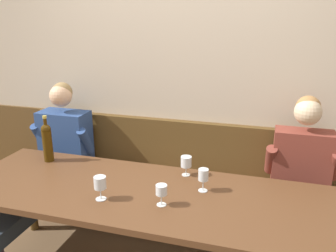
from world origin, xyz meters
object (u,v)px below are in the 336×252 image
(person_center_right_seat, at_px, (43,169))
(wine_glass_center_rear, at_px, (100,183))
(wall_bench, at_px, (171,199))
(wine_glass_near_bucket, at_px, (161,191))
(dining_table, at_px, (140,200))
(wine_bottle_clear_water, at_px, (47,141))
(person_left_seat, at_px, (303,208))
(wine_glass_mid_left, at_px, (186,163))
(wine_glass_left_end, at_px, (203,176))

(person_center_right_seat, distance_m, wine_glass_center_rear, 0.97)
(wall_bench, height_order, wine_glass_near_bucket, wall_bench)
(dining_table, xyz_separation_m, wine_glass_near_bucket, (0.19, -0.13, 0.16))
(wine_bottle_clear_water, xyz_separation_m, wine_glass_center_rear, (0.66, -0.43, -0.05))
(person_left_seat, distance_m, wine_glass_near_bucket, 0.97)
(wall_bench, xyz_separation_m, person_center_right_seat, (-0.99, -0.38, 0.32))
(dining_table, bearing_deg, wine_bottle_clear_water, 163.33)
(wall_bench, xyz_separation_m, wine_glass_mid_left, (0.23, -0.41, 0.55))
(wine_glass_near_bucket, bearing_deg, wine_glass_mid_left, 84.28)
(wall_bench, height_order, wine_glass_mid_left, wall_bench)
(dining_table, xyz_separation_m, person_center_right_seat, (-0.99, 0.34, -0.06))
(wine_glass_left_end, xyz_separation_m, wine_glass_mid_left, (-0.16, 0.19, -0.01))
(wall_bench, height_order, person_center_right_seat, person_center_right_seat)
(dining_table, height_order, wine_glass_center_rear, wine_glass_center_rear)
(wine_glass_center_rear, relative_size, wine_glass_near_bucket, 1.15)
(person_left_seat, xyz_separation_m, wine_glass_left_end, (-0.63, -0.20, 0.24))
(person_left_seat, relative_size, wine_glass_left_end, 8.53)
(person_center_right_seat, height_order, wine_bottle_clear_water, person_center_right_seat)
(wine_glass_near_bucket, bearing_deg, wine_bottle_clear_water, 159.56)
(wine_bottle_clear_water, xyz_separation_m, wine_glass_mid_left, (1.08, 0.05, -0.06))
(person_left_seat, relative_size, wine_bottle_clear_water, 3.56)
(dining_table, relative_size, wine_glass_center_rear, 16.14)
(wall_bench, distance_m, person_center_right_seat, 1.10)
(wine_glass_left_end, height_order, wine_glass_mid_left, wine_glass_left_end)
(wine_bottle_clear_water, height_order, wine_glass_mid_left, wine_bottle_clear_water)
(dining_table, relative_size, person_left_seat, 1.89)
(wall_bench, relative_size, dining_table, 1.12)
(wall_bench, bearing_deg, wine_glass_near_bucket, -77.65)
(wine_glass_near_bucket, bearing_deg, wine_glass_left_end, 50.16)
(wall_bench, height_order, person_left_seat, person_left_seat)
(person_left_seat, distance_m, wine_bottle_clear_water, 1.90)
(wine_glass_left_end, bearing_deg, person_center_right_seat, 170.64)
(wine_glass_left_end, xyz_separation_m, wine_glass_center_rear, (-0.58, -0.28, 0.00))
(person_center_right_seat, xyz_separation_m, wine_glass_center_rear, (0.80, -0.51, 0.24))
(person_center_right_seat, xyz_separation_m, wine_glass_mid_left, (1.22, -0.03, 0.22))
(person_left_seat, height_order, wine_glass_near_bucket, person_left_seat)
(wall_bench, relative_size, wine_glass_mid_left, 19.50)
(dining_table, distance_m, wine_glass_center_rear, 0.31)
(person_left_seat, distance_m, wine_glass_mid_left, 0.82)
(wine_glass_center_rear, xyz_separation_m, wine_glass_mid_left, (0.42, 0.48, -0.01))
(person_center_right_seat, height_order, wine_glass_near_bucket, person_center_right_seat)
(wine_glass_left_end, bearing_deg, person_left_seat, 17.94)
(dining_table, xyz_separation_m, person_left_seat, (1.02, 0.32, -0.06))
(wine_bottle_clear_water, bearing_deg, person_left_seat, 1.89)
(wine_glass_near_bucket, bearing_deg, wall_bench, 102.35)
(wine_glass_mid_left, height_order, wine_glass_near_bucket, wine_glass_mid_left)
(wall_bench, relative_size, wine_glass_near_bucket, 20.92)
(wine_bottle_clear_water, distance_m, wine_glass_near_bucket, 1.11)
(person_center_right_seat, bearing_deg, wine_glass_left_end, -9.36)
(wine_bottle_clear_water, bearing_deg, wine_glass_left_end, -6.59)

